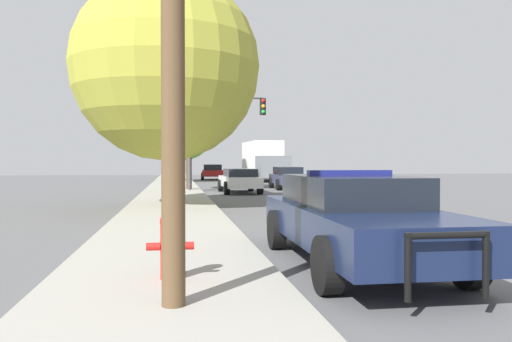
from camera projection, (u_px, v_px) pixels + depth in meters
name	position (u px, v px, depth m)	size (l,w,h in m)	color
ground_plane	(459.00, 252.00, 8.85)	(110.00, 110.00, 0.00)	#565659
sidewalk_left	(168.00, 257.00, 8.03)	(3.00, 110.00, 0.13)	#99968C
police_car	(354.00, 216.00, 7.75)	(2.13, 5.32, 1.47)	#141E3D
fire_hydrant	(170.00, 243.00, 6.24)	(0.59, 0.26, 0.85)	red
traffic_light	(221.00, 122.00, 26.41)	(4.15, 0.35, 5.05)	#424247
car_background_distant	(213.00, 172.00, 45.15)	(2.26, 4.08, 1.38)	maroon
car_background_oncoming	(288.00, 177.00, 29.48)	(1.95, 4.00, 1.31)	#333856
car_background_midblock	(240.00, 180.00, 25.77)	(1.97, 4.44, 1.25)	silver
box_truck	(264.00, 160.00, 42.38)	(2.98, 7.90, 3.36)	slate
tree_sidewalk_far	(181.00, 125.00, 39.69)	(5.70, 5.70, 7.25)	#4C3823
tree_sidewalk_mid	(189.00, 97.00, 27.17)	(4.19, 4.19, 7.15)	#4C3823
tree_sidewalk_near	(166.00, 67.00, 16.78)	(6.31, 6.31, 7.82)	brown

